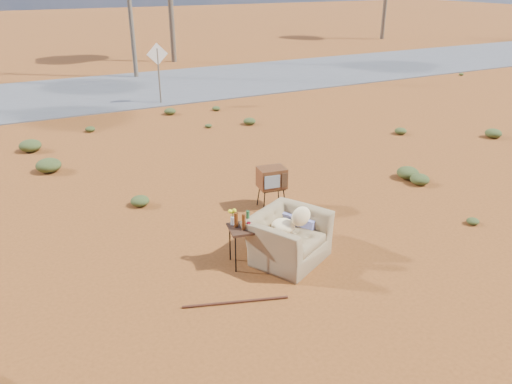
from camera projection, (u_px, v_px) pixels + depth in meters
name	position (u px, v px, depth m)	size (l,w,h in m)	color
ground	(290.00, 270.00, 8.14)	(140.00, 140.00, 0.00)	brown
highway	(104.00, 91.00, 20.38)	(140.00, 7.00, 0.04)	#565659
armchair	(290.00, 229.00, 8.37)	(1.61, 1.49, 1.09)	olive
tv_unit	(272.00, 178.00, 10.08)	(0.59, 0.51, 0.87)	black
side_table	(241.00, 226.00, 8.06)	(0.56, 0.56, 0.97)	#372114
rusty_bar	(236.00, 302.00, 7.33)	(0.04, 0.04, 1.57)	#4C2314
road_sign	(158.00, 63.00, 17.96)	(0.78, 0.06, 2.19)	brown
scrub_patch	(161.00, 180.00, 11.34)	(17.49, 8.07, 0.33)	#3C4920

